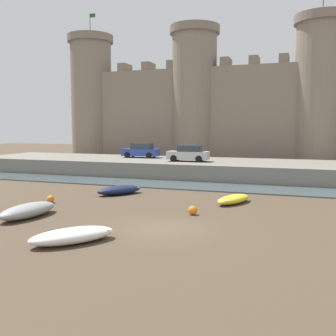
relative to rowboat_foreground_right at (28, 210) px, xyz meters
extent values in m
plane|color=#4C3D2D|center=(7.87, 0.26, -0.40)|extent=(160.00, 160.00, 0.00)
cube|color=#47565B|center=(7.87, 14.05, -0.35)|extent=(80.00, 4.50, 0.10)
cube|color=slate|center=(7.87, 21.30, 0.38)|extent=(57.78, 10.00, 1.57)
cube|color=gray|center=(7.87, 32.41, 5.82)|extent=(45.78, 2.80, 12.45)
cylinder|color=gray|center=(-15.01, 32.41, 7.99)|extent=(5.71, 5.71, 16.78)
cylinder|color=#796B5D|center=(-15.01, 32.41, 16.88)|extent=(6.40, 6.40, 1.00)
cylinder|color=#4C4742|center=(-15.01, 32.41, 18.88)|extent=(0.10, 0.10, 3.00)
cube|color=#19591E|center=(-14.56, 32.41, 20.08)|extent=(0.80, 0.04, 0.50)
cylinder|color=gray|center=(0.24, 32.41, 7.99)|extent=(5.71, 5.71, 16.78)
cylinder|color=#796B5D|center=(0.24, 32.41, 16.88)|extent=(6.40, 6.40, 1.00)
cylinder|color=gray|center=(15.50, 32.41, 7.99)|extent=(5.71, 5.71, 16.78)
cylinder|color=#796B5D|center=(15.50, 32.41, 16.88)|extent=(6.40, 6.40, 1.00)
cylinder|color=#4C4742|center=(15.50, 32.41, 18.88)|extent=(0.10, 0.10, 3.00)
cube|color=gray|center=(-9.67, 32.41, 12.60)|extent=(1.10, 2.52, 1.10)
cube|color=gray|center=(-6.16, 32.41, 12.60)|extent=(1.10, 2.52, 1.10)
cube|color=gray|center=(-2.65, 32.41, 12.60)|extent=(1.10, 2.52, 1.10)
cube|color=gray|center=(4.36, 32.41, 12.60)|extent=(1.10, 2.52, 1.10)
cube|color=gray|center=(7.87, 32.41, 12.60)|extent=(1.10, 2.52, 1.10)
cube|color=gray|center=(11.38, 32.41, 12.60)|extent=(1.10, 2.52, 1.10)
ellipsoid|color=gray|center=(0.00, 0.00, -0.02)|extent=(1.84, 4.03, 0.77)
ellipsoid|color=silver|center=(0.00, 0.00, 0.04)|extent=(1.45, 3.30, 0.42)
cube|color=beige|center=(0.03, 0.30, 0.08)|extent=(1.30, 0.31, 0.06)
cube|color=beige|center=(-0.13, -1.52, 0.06)|extent=(0.85, 0.35, 0.08)
ellipsoid|color=#141E3D|center=(1.40, 8.38, -0.07)|extent=(3.09, 3.68, 0.66)
ellipsoid|color=navy|center=(1.40, 8.38, -0.01)|extent=(2.49, 2.98, 0.36)
cube|color=beige|center=(1.25, 8.16, 0.03)|extent=(1.04, 0.80, 0.06)
cube|color=beige|center=(2.18, 9.52, 0.01)|extent=(0.76, 0.64, 0.08)
ellipsoid|color=yellow|center=(10.00, 7.79, -0.12)|extent=(2.34, 3.47, 0.57)
ellipsoid|color=#F2F246|center=(10.00, 7.79, -0.06)|extent=(1.87, 2.83, 0.31)
cube|color=beige|center=(10.09, 8.02, -0.02)|extent=(1.02, 0.57, 0.06)
cube|color=beige|center=(9.52, 6.61, -0.04)|extent=(0.72, 0.51, 0.08)
ellipsoid|color=silver|center=(5.03, -3.31, -0.07)|extent=(3.46, 3.81, 0.65)
ellipsoid|color=white|center=(5.03, -3.31, -0.01)|extent=(2.79, 3.09, 0.36)
cube|color=beige|center=(4.86, -3.52, 0.03)|extent=(1.09, 0.93, 0.06)
cube|color=beige|center=(5.94, -2.18, 0.01)|extent=(0.80, 0.72, 0.08)
sphere|color=orange|center=(8.40, 3.69, -0.14)|extent=(0.52, 0.52, 0.52)
sphere|color=orange|center=(-1.41, 3.94, -0.15)|extent=(0.49, 0.49, 0.49)
cube|color=#263F99|center=(-3.20, 22.85, 1.77)|extent=(4.18, 1.91, 0.80)
cube|color=#2D3842|center=(-3.05, 22.86, 2.47)|extent=(2.33, 1.61, 0.64)
cylinder|color=black|center=(-4.43, 21.94, 1.49)|extent=(0.65, 0.21, 0.64)
cylinder|color=black|center=(-4.52, 23.63, 1.49)|extent=(0.65, 0.21, 0.64)
cylinder|color=black|center=(-1.89, 22.07, 1.49)|extent=(0.65, 0.21, 0.64)
cylinder|color=black|center=(-1.98, 23.76, 1.49)|extent=(0.65, 0.21, 0.64)
cube|color=#B2B5B7|center=(3.20, 19.97, 1.77)|extent=(4.18, 1.91, 0.80)
cube|color=#2D3842|center=(3.35, 19.98, 2.47)|extent=(2.33, 1.61, 0.64)
cylinder|color=black|center=(1.98, 19.05, 1.49)|extent=(0.65, 0.21, 0.64)
cylinder|color=black|center=(1.89, 20.75, 1.49)|extent=(0.65, 0.21, 0.64)
cylinder|color=black|center=(4.52, 19.18, 1.49)|extent=(0.65, 0.21, 0.64)
cylinder|color=black|center=(4.43, 20.88, 1.49)|extent=(0.65, 0.21, 0.64)
camera|label=1|loc=(14.49, -17.45, 4.59)|focal=42.00mm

